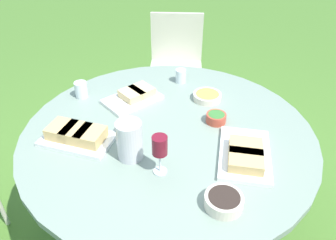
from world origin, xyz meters
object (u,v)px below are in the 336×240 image
dining_table (168,145)px  water_pitcher (130,140)px  chair_far_back (176,60)px  wine_glass (160,147)px

dining_table → water_pitcher: (0.22, 0.15, 0.19)m
chair_far_back → water_pitcher: size_ratio=4.80×
water_pitcher → wine_glass: size_ratio=0.98×
chair_far_back → wine_glass: (0.51, 1.48, 0.34)m
wine_glass → chair_far_back: bearing=-109.1°
water_pitcher → dining_table: bearing=-145.4°
dining_table → chair_far_back: chair_far_back is taller
water_pitcher → wine_glass: (-0.10, 0.13, 0.04)m
dining_table → water_pitcher: 0.32m
dining_table → wine_glass: 0.38m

